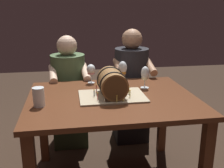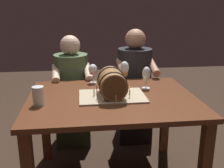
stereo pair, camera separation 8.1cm
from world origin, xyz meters
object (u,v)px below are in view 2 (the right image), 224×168
Objects in this scene: wine_glass_amber at (125,69)px; wine_glass_rose at (93,70)px; wine_glass_white at (146,75)px; person_seated_left at (72,96)px; barrel_cake at (112,85)px; person_seated_right at (134,90)px; dining_table at (112,110)px; beer_pint at (38,97)px.

wine_glass_amber reaches higher than wine_glass_rose.
wine_glass_white is 0.89m from person_seated_left.
wine_glass_amber is at bearing 67.42° from barrel_cake.
wine_glass_white is 0.48m from wine_glass_rose.
wine_glass_amber is at bearing 126.37° from wine_glass_white.
wine_glass_amber is 0.68m from person_seated_left.
person_seated_right is at bearing 0.02° from person_seated_left.
dining_table is 0.47m from wine_glass_amber.
wine_glass_white reaches higher than beer_pint.
person_seated_right is at bearing 66.10° from barrel_cake.
person_seated_left is at bearing -179.98° from person_seated_right.
beer_pint is (-0.82, -0.29, -0.06)m from wine_glass_white.
wine_glass_white is 1.39× the size of beer_pint.
dining_table is 0.47m from wine_glass_rose.
person_seated_left reaches higher than wine_glass_white.
person_seated_left reaches higher than beer_pint.
wine_glass_amber is at bearing 67.65° from dining_table.
dining_table is at bearing -112.35° from wine_glass_amber.
barrel_cake is 0.35m from wine_glass_white.
person_seated_left is (0.20, 0.83, -0.29)m from beer_pint.
person_seated_left is at bearing 113.82° from barrel_cake.
wine_glass_rose is 0.15× the size of person_seated_left.
wine_glass_amber is 0.16× the size of person_seated_right.
beer_pint is (-0.52, -0.11, 0.17)m from dining_table.
barrel_cake reaches higher than beer_pint.
wine_glass_white is 0.25m from wine_glass_amber.
beer_pint is at bearing -135.28° from person_seated_right.
barrel_cake is (-0.00, 0.00, 0.20)m from dining_table.
dining_table is 0.80m from person_seated_left.
beer_pint is at bearing -160.71° from wine_glass_white.
beer_pint is 0.90m from person_seated_left.
barrel_cake is 2.91× the size of wine_glass_rose.
person_seated_right reaches higher than person_seated_left.
wine_glass_amber is (-0.15, 0.20, 0.01)m from wine_glass_white.
wine_glass_white is 0.96× the size of wine_glass_amber.
barrel_cake is 0.84m from person_seated_right.
person_seated_left reaches higher than wine_glass_amber.
barrel_cake is 0.53m from beer_pint.
dining_table is 1.06× the size of person_seated_right.
dining_table is 7.45× the size of wine_glass_rose.
wine_glass_amber is 0.84m from beer_pint.
dining_table is 9.53× the size of beer_pint.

